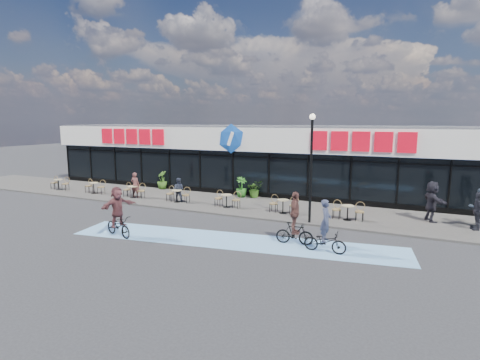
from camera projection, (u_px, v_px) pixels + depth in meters
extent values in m
plane|color=#28282B|center=(173.00, 221.00, 18.53)|extent=(120.00, 120.00, 0.00)
cube|color=#4F4C46|center=(216.00, 203.00, 22.57)|extent=(44.00, 5.00, 0.10)
cube|color=#6FA4D3|center=(233.00, 241.00, 15.55)|extent=(14.17, 4.13, 0.01)
cube|color=black|center=(251.00, 168.00, 27.29)|extent=(30.00, 6.00, 3.00)
cube|color=white|center=(250.00, 137.00, 26.80)|extent=(30.60, 6.30, 1.50)
cube|color=#47474C|center=(251.00, 126.00, 26.81)|extent=(30.60, 6.30, 0.10)
cube|color=navy|center=(233.00, 150.00, 24.31)|extent=(30.60, 0.08, 0.18)
cube|color=black|center=(233.00, 156.00, 24.38)|extent=(30.00, 0.06, 0.08)
cube|color=black|center=(233.00, 193.00, 24.78)|extent=(30.00, 0.10, 0.40)
cube|color=red|center=(132.00, 136.00, 27.21)|extent=(5.63, 0.18, 1.10)
cube|color=red|center=(361.00, 141.00, 20.70)|extent=(5.63, 0.18, 1.10)
ellipsoid|color=#1650B4|center=(231.00, 139.00, 23.96)|extent=(1.90, 0.24, 1.90)
cylinder|color=black|center=(68.00, 163.00, 30.67)|extent=(0.10, 0.10, 3.00)
cylinder|color=black|center=(91.00, 164.00, 29.65)|extent=(0.10, 0.10, 3.00)
cylinder|color=black|center=(115.00, 166.00, 28.63)|extent=(0.10, 0.10, 3.00)
cylinder|color=black|center=(141.00, 168.00, 27.62)|extent=(0.10, 0.10, 3.00)
cylinder|color=black|center=(170.00, 170.00, 26.60)|extent=(0.10, 0.10, 3.00)
cylinder|color=black|center=(200.00, 171.00, 25.58)|extent=(0.10, 0.10, 3.00)
cylinder|color=black|center=(233.00, 174.00, 24.56)|extent=(0.10, 0.10, 3.00)
cylinder|color=black|center=(269.00, 176.00, 23.54)|extent=(0.10, 0.10, 3.00)
cylinder|color=black|center=(308.00, 178.00, 22.53)|extent=(0.10, 0.10, 3.00)
cylinder|color=black|center=(351.00, 181.00, 21.51)|extent=(0.10, 0.10, 3.00)
cylinder|color=black|center=(398.00, 184.00, 20.49)|extent=(0.10, 0.10, 3.00)
cylinder|color=black|center=(449.00, 187.00, 19.47)|extent=(0.10, 0.10, 3.00)
cylinder|color=black|center=(311.00, 172.00, 17.63)|extent=(0.12, 0.12, 4.92)
sphere|color=#FFF2CC|center=(312.00, 117.00, 17.23)|extent=(0.28, 0.28, 0.28)
cylinder|color=tan|center=(58.00, 180.00, 26.39)|extent=(0.60, 0.60, 0.04)
cylinder|color=black|center=(59.00, 185.00, 26.45)|extent=(0.06, 0.06, 0.70)
cylinder|color=black|center=(59.00, 190.00, 26.51)|extent=(0.40, 0.40, 0.02)
cylinder|color=tan|center=(93.00, 183.00, 25.04)|extent=(0.60, 0.60, 0.04)
cylinder|color=black|center=(94.00, 188.00, 25.10)|extent=(0.06, 0.06, 0.70)
cylinder|color=black|center=(94.00, 193.00, 25.15)|extent=(0.40, 0.40, 0.02)
cylinder|color=tan|center=(133.00, 186.00, 23.69)|extent=(0.60, 0.60, 0.04)
cylinder|color=black|center=(133.00, 192.00, 23.75)|extent=(0.06, 0.06, 0.70)
cylinder|color=black|center=(133.00, 197.00, 23.80)|extent=(0.40, 0.40, 0.02)
cylinder|color=tan|center=(177.00, 190.00, 22.34)|extent=(0.60, 0.60, 0.04)
cylinder|color=black|center=(177.00, 196.00, 22.40)|extent=(0.06, 0.06, 0.70)
cylinder|color=black|center=(177.00, 202.00, 22.45)|extent=(0.40, 0.40, 0.02)
cylinder|color=tan|center=(226.00, 195.00, 20.99)|extent=(0.60, 0.60, 0.04)
cylinder|color=black|center=(226.00, 201.00, 21.05)|extent=(0.06, 0.06, 0.70)
cylinder|color=black|center=(227.00, 207.00, 21.10)|extent=(0.40, 0.40, 0.02)
cylinder|color=tan|center=(283.00, 200.00, 19.64)|extent=(0.60, 0.60, 0.04)
cylinder|color=black|center=(283.00, 206.00, 19.70)|extent=(0.06, 0.06, 0.70)
cylinder|color=black|center=(283.00, 213.00, 19.75)|extent=(0.40, 0.40, 0.02)
cylinder|color=tan|center=(348.00, 206.00, 18.29)|extent=(0.60, 0.60, 0.04)
cylinder|color=black|center=(348.00, 213.00, 18.34)|extent=(0.06, 0.06, 0.70)
cylinder|color=black|center=(347.00, 220.00, 18.40)|extent=(0.40, 0.40, 0.02)
imported|color=#325919|center=(162.00, 180.00, 26.70)|extent=(0.99, 0.99, 1.29)
imported|color=#235919|center=(241.00, 187.00, 23.89)|extent=(0.99, 0.99, 1.28)
imported|color=#345E1B|center=(255.00, 189.00, 23.75)|extent=(1.29, 1.24, 1.11)
imported|color=brown|center=(135.00, 185.00, 23.80)|extent=(0.62, 0.45, 1.60)
imported|color=#2D3347|center=(178.00, 189.00, 22.69)|extent=(0.78, 0.66, 1.42)
imported|color=#212229|center=(478.00, 211.00, 16.64)|extent=(0.62, 1.08, 1.73)
imported|color=black|center=(432.00, 201.00, 18.06)|extent=(1.28, 1.91, 1.97)
imported|color=#333F4F|center=(479.00, 208.00, 17.16)|extent=(1.04, 0.92, 1.79)
imported|color=black|center=(325.00, 242.00, 14.12)|extent=(1.63, 0.62, 0.85)
imported|color=#30354C|center=(326.00, 220.00, 14.00)|extent=(0.40, 0.59, 1.59)
imported|color=black|center=(294.00, 233.00, 15.04)|extent=(1.55, 0.61, 0.91)
imported|color=brown|center=(295.00, 213.00, 14.91)|extent=(0.54, 1.05, 1.71)
imported|color=black|center=(118.00, 226.00, 16.10)|extent=(1.83, 1.09, 0.91)
imported|color=brown|center=(117.00, 206.00, 15.97)|extent=(0.97, 1.68, 1.73)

